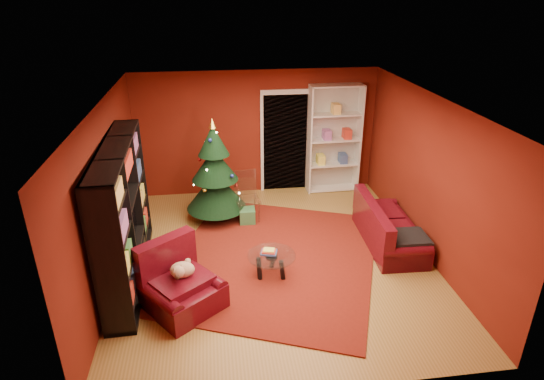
{
  "coord_description": "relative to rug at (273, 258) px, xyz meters",
  "views": [
    {
      "loc": [
        -0.91,
        -6.33,
        4.13
      ],
      "look_at": [
        0.0,
        0.4,
        1.05
      ],
      "focal_mm": 30.0,
      "sensor_mm": 36.0,
      "label": 1
    }
  ],
  "objects": [
    {
      "name": "floor",
      "position": [
        0.04,
        0.04,
        -0.04
      ],
      "size": [
        5.0,
        5.5,
        0.05
      ],
      "primitive_type": "cube",
      "color": "olive",
      "rests_on": "ground"
    },
    {
      "name": "doorway",
      "position": [
        0.64,
        2.77,
        1.04
      ],
      "size": [
        1.06,
        0.6,
        2.16
      ],
      "primitive_type": null,
      "color": "black",
      "rests_on": "floor"
    },
    {
      "name": "ceiling",
      "position": [
        0.04,
        0.04,
        2.61
      ],
      "size": [
        5.0,
        5.5,
        0.05
      ],
      "primitive_type": "cube",
      "color": "silver",
      "rests_on": "wall_back"
    },
    {
      "name": "white_bookshelf",
      "position": [
        1.65,
        2.61,
        1.14
      ],
      "size": [
        1.1,
        0.41,
        2.36
      ],
      "primitive_type": null,
      "rotation": [
        0.0,
        0.0,
        0.02
      ],
      "color": "white",
      "rests_on": "floor"
    },
    {
      "name": "wall_left",
      "position": [
        -2.49,
        0.04,
        1.29
      ],
      "size": [
        0.05,
        5.5,
        2.6
      ],
      "primitive_type": "cube",
      "color": "maroon",
      "rests_on": "ground"
    },
    {
      "name": "gift_box_green",
      "position": [
        -0.32,
        1.31,
        0.13
      ],
      "size": [
        0.3,
        0.3,
        0.29
      ],
      "primitive_type": "cube",
      "rotation": [
        0.0,
        0.0,
        -0.03
      ],
      "color": "#347641",
      "rests_on": "floor"
    },
    {
      "name": "wall_back",
      "position": [
        0.04,
        2.81,
        1.29
      ],
      "size": [
        5.0,
        0.05,
        2.6
      ],
      "primitive_type": "cube",
      "color": "maroon",
      "rests_on": "ground"
    },
    {
      "name": "dog",
      "position": [
        -1.39,
        -0.98,
        0.57
      ],
      "size": [
        0.5,
        0.48,
        0.25
      ],
      "primitive_type": null,
      "rotation": [
        0.0,
        0.0,
        0.66
      ],
      "color": "beige",
      "rests_on": "armchair"
    },
    {
      "name": "gift_box_red",
      "position": [
        -0.93,
        2.28,
        0.1
      ],
      "size": [
        0.25,
        0.25,
        0.22
      ],
      "primitive_type": "cube",
      "rotation": [
        0.0,
        0.0,
        -0.17
      ],
      "color": "maroon",
      "rests_on": "floor"
    },
    {
      "name": "media_unit",
      "position": [
        -2.24,
        -0.17,
        1.04
      ],
      "size": [
        0.51,
        2.76,
        2.11
      ],
      "primitive_type": null,
      "rotation": [
        0.0,
        0.0,
        0.03
      ],
      "color": "black",
      "rests_on": "floor"
    },
    {
      "name": "sofa",
      "position": [
        2.06,
        0.23,
        0.38
      ],
      "size": [
        0.88,
        1.83,
        0.78
      ],
      "primitive_type": null,
      "rotation": [
        0.0,
        0.0,
        1.53
      ],
      "color": "#470813",
      "rests_on": "rug"
    },
    {
      "name": "coffee_table",
      "position": [
        -0.09,
        -0.47,
        0.18
      ],
      "size": [
        0.91,
        0.91,
        0.46
      ],
      "primitive_type": null,
      "rotation": [
        0.0,
        0.0,
        -0.27
      ],
      "color": "gray",
      "rests_on": "rug"
    },
    {
      "name": "christmas_tree",
      "position": [
        -0.88,
        1.56,
        0.96
      ],
      "size": [
        1.44,
        1.44,
        2.0
      ],
      "primitive_type": null,
      "rotation": [
        0.0,
        0.0,
        0.35
      ],
      "color": "black",
      "rests_on": "floor"
    },
    {
      "name": "armchair",
      "position": [
        -1.4,
        -1.05,
        0.38
      ],
      "size": [
        1.39,
        1.39,
        0.78
      ],
      "primitive_type": null,
      "rotation": [
        0.0,
        0.0,
        0.66
      ],
      "color": "#470813",
      "rests_on": "rug"
    },
    {
      "name": "acrylic_chair",
      "position": [
        -0.3,
        1.41,
        0.42
      ],
      "size": [
        0.5,
        0.53,
        0.87
      ],
      "primitive_type": null,
      "rotation": [
        0.0,
        0.0,
        0.12
      ],
      "color": "#66605B",
      "rests_on": "rug"
    },
    {
      "name": "rug",
      "position": [
        0.0,
        0.0,
        0.0
      ],
      "size": [
        4.34,
        4.64,
        0.02
      ],
      "primitive_type": "cube",
      "rotation": [
        0.0,
        0.0,
        -0.38
      ],
      "color": "maroon",
      "rests_on": "floor"
    },
    {
      "name": "wall_right",
      "position": [
        2.56,
        0.04,
        1.29
      ],
      "size": [
        0.05,
        5.5,
        2.6
      ],
      "primitive_type": "cube",
      "color": "maroon",
      "rests_on": "ground"
    }
  ]
}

